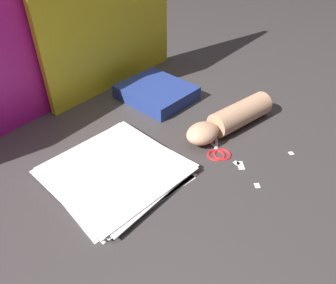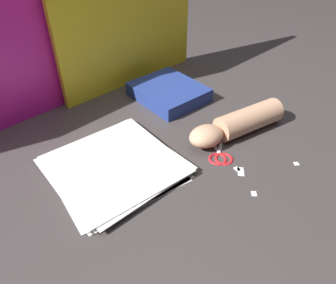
# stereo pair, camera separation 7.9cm
# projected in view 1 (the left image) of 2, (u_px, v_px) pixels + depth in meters

# --- Properties ---
(ground_plane) EXTENTS (6.00, 6.00, 0.00)m
(ground_plane) POSITION_uv_depth(u_px,v_px,m) (166.00, 155.00, 0.84)
(ground_plane) COLOR #3D3838
(backdrop_panel_center) EXTENTS (0.52, 0.06, 0.52)m
(backdrop_panel_center) POSITION_uv_depth(u_px,v_px,m) (109.00, 7.00, 0.99)
(backdrop_panel_center) COLOR yellow
(backdrop_panel_center) RESTS_ON ground_plane
(paper_stack) EXTENTS (0.30, 0.31, 0.02)m
(paper_stack) POSITION_uv_depth(u_px,v_px,m) (115.00, 171.00, 0.78)
(paper_stack) COLOR white
(paper_stack) RESTS_ON ground_plane
(book_closed) EXTENTS (0.19, 0.22, 0.04)m
(book_closed) POSITION_uv_depth(u_px,v_px,m) (156.00, 92.00, 1.06)
(book_closed) COLOR navy
(book_closed) RESTS_ON ground_plane
(scissors) EXTENTS (0.15, 0.16, 0.01)m
(scissors) POSITION_uv_depth(u_px,v_px,m) (216.00, 146.00, 0.86)
(scissors) COLOR silver
(scissors) RESTS_ON ground_plane
(hand_forearm) EXTENTS (0.30, 0.11, 0.07)m
(hand_forearm) POSITION_uv_depth(u_px,v_px,m) (231.00, 119.00, 0.91)
(hand_forearm) COLOR tan
(hand_forearm) RESTS_ON ground_plane
(paper_scrap_near) EXTENTS (0.01, 0.02, 0.00)m
(paper_scrap_near) POSITION_uv_depth(u_px,v_px,m) (237.00, 163.00, 0.82)
(paper_scrap_near) COLOR white
(paper_scrap_near) RESTS_ON ground_plane
(paper_scrap_mid) EXTENTS (0.03, 0.03, 0.00)m
(paper_scrap_mid) POSITION_uv_depth(u_px,v_px,m) (241.00, 165.00, 0.81)
(paper_scrap_mid) COLOR white
(paper_scrap_mid) RESTS_ON ground_plane
(paper_scrap_far) EXTENTS (0.02, 0.02, 0.00)m
(paper_scrap_far) POSITION_uv_depth(u_px,v_px,m) (257.00, 185.00, 0.76)
(paper_scrap_far) COLOR white
(paper_scrap_far) RESTS_ON ground_plane
(paper_scrap_side) EXTENTS (0.02, 0.02, 0.00)m
(paper_scrap_side) POSITION_uv_depth(u_px,v_px,m) (291.00, 153.00, 0.85)
(paper_scrap_side) COLOR white
(paper_scrap_side) RESTS_ON ground_plane
(pen) EXTENTS (0.09, 0.13, 0.01)m
(pen) POSITION_uv_depth(u_px,v_px,m) (111.00, 202.00, 0.71)
(pen) COLOR black
(pen) RESTS_ON ground_plane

